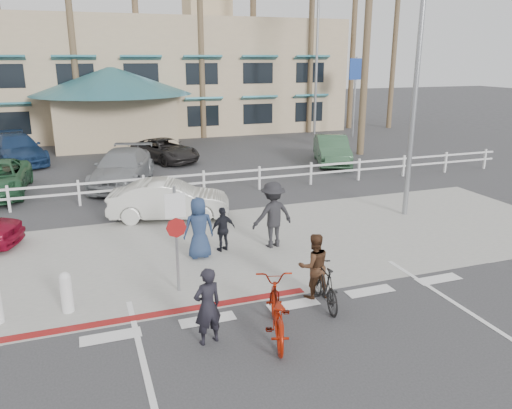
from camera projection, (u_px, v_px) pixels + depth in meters
name	position (u px, v px, depth m)	size (l,w,h in m)	color
ground	(305.00, 318.00, 10.76)	(140.00, 140.00, 0.00)	#333335
bike_path	(352.00, 370.00, 8.95)	(12.00, 16.00, 0.01)	#333335
sidewalk_plaza	(240.00, 246.00, 14.82)	(22.00, 7.00, 0.01)	gray
cross_street	(207.00, 209.00, 18.43)	(40.00, 5.00, 0.01)	#333335
parking_lot	(163.00, 161.00, 27.00)	(50.00, 16.00, 0.01)	#333335
curb_red	(156.00, 315.00, 10.87)	(7.00, 0.25, 0.02)	maroon
rail_fence	(206.00, 182.00, 20.25)	(29.40, 0.16, 1.00)	silver
building	(157.00, 53.00, 37.77)	(28.00, 16.00, 11.30)	tan
sign_post	(176.00, 234.00, 11.59)	(0.50, 0.10, 2.90)	gray
bollard_0	(66.00, 292.00, 10.87)	(0.26, 0.26, 0.95)	silver
streetlight_0	(416.00, 85.00, 16.54)	(0.60, 2.00, 9.00)	gray
streetlight_1	(316.00, 66.00, 34.94)	(0.60, 2.00, 9.50)	gray
info_sign	(355.00, 96.00, 34.34)	(1.20, 0.16, 5.60)	navy
palm_3	(71.00, 29.00, 30.03)	(4.00, 4.00, 14.00)	#20501E
palm_4	(136.00, 23.00, 32.08)	(4.00, 4.00, 15.00)	#20501E
palm_5	(201.00, 39.00, 32.76)	(4.00, 4.00, 13.00)	#20501E
palm_6	(253.00, 10.00, 34.39)	(4.00, 4.00, 17.00)	#20501E
palm_7	(311.00, 33.00, 35.21)	(4.00, 4.00, 14.00)	#20501E
palm_8	(354.00, 27.00, 37.26)	(4.00, 4.00, 15.00)	#20501E
palm_9	(395.00, 42.00, 37.61)	(4.00, 4.00, 13.00)	#20501E
palm_11	(368.00, 26.00, 26.76)	(4.00, 4.00, 14.00)	#20501E
bike_red	(276.00, 311.00, 9.91)	(0.75, 2.15, 1.13)	maroon
rider_red	(207.00, 306.00, 9.60)	(0.58, 0.38, 1.59)	black
bike_black	(325.00, 285.00, 11.15)	(0.47, 1.67, 1.00)	black
rider_black	(314.00, 266.00, 11.48)	(0.76, 0.59, 1.56)	#422818
pedestrian_a	(273.00, 215.00, 14.53)	(1.27, 0.73, 1.97)	black
pedestrian_child	(223.00, 229.00, 14.28)	(0.77, 0.32, 1.32)	black
pedestrian_b	(199.00, 228.00, 13.75)	(0.85, 0.55, 1.74)	navy
car_white_sedan	(169.00, 200.00, 17.14)	(1.42, 4.08, 1.34)	silver
lot_car_1	(122.00, 168.00, 21.74)	(2.10, 5.16, 1.50)	gray
lot_car_3	(332.00, 150.00, 26.01)	(1.55, 4.44, 1.46)	#315539
lot_car_4	(17.00, 149.00, 26.07)	(2.14, 5.26, 1.53)	navy
lot_car_5	(165.00, 150.00, 26.66)	(2.01, 4.36, 1.21)	black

